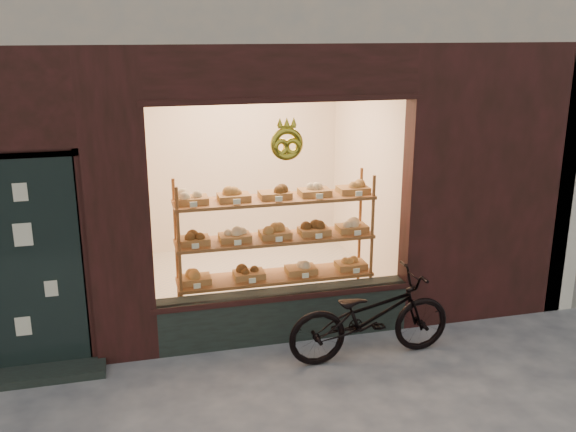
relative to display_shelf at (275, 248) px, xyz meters
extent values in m
cube|color=#202C27|center=(0.00, -0.42, -0.61)|extent=(2.70, 0.25, 0.55)
cube|color=black|center=(-2.45, -0.49, 0.21)|extent=(0.90, 0.04, 2.15)
cube|color=#202C27|center=(-2.45, -0.65, -0.85)|extent=(1.15, 0.35, 0.08)
torus|color=gold|center=(0.00, -0.53, 1.26)|extent=(0.33, 0.07, 0.33)
cube|color=brown|center=(0.00, 0.00, -0.84)|extent=(2.20, 0.45, 0.04)
cube|color=brown|center=(0.00, 0.00, -0.34)|extent=(2.20, 0.45, 0.03)
cube|color=brown|center=(0.00, 0.00, 0.11)|extent=(2.20, 0.45, 0.04)
cube|color=brown|center=(0.00, 0.00, 0.56)|extent=(2.20, 0.45, 0.04)
cylinder|color=brown|center=(-1.07, -0.19, -0.04)|extent=(0.04, 0.04, 1.70)
cylinder|color=brown|center=(1.07, -0.19, -0.04)|extent=(0.04, 0.04, 1.70)
cylinder|color=brown|center=(-1.07, 0.20, -0.04)|extent=(0.04, 0.04, 1.70)
cylinder|color=brown|center=(1.07, 0.20, -0.04)|extent=(0.04, 0.04, 1.70)
cube|color=#AA673C|center=(-0.90, 0.00, -0.28)|extent=(0.34, 0.24, 0.07)
sphere|color=#995D1A|center=(-0.90, 0.00, -0.20)|extent=(0.11, 0.11, 0.11)
cube|color=white|center=(-0.90, -0.18, -0.28)|extent=(0.07, 0.01, 0.05)
cube|color=#AA673C|center=(-0.30, 0.00, -0.28)|extent=(0.34, 0.24, 0.07)
sphere|color=#4C2B17|center=(-0.30, 0.00, -0.20)|extent=(0.11, 0.11, 0.11)
cube|color=white|center=(-0.30, -0.18, -0.28)|extent=(0.08, 0.01, 0.05)
cube|color=#AA673C|center=(0.30, 0.00, -0.28)|extent=(0.34, 0.24, 0.07)
sphere|color=beige|center=(0.30, 0.00, -0.20)|extent=(0.11, 0.11, 0.11)
cube|color=white|center=(0.30, -0.18, -0.28)|extent=(0.07, 0.01, 0.05)
cube|color=#AA673C|center=(0.90, 0.00, -0.28)|extent=(0.34, 0.24, 0.07)
sphere|color=#995D1A|center=(0.90, 0.00, -0.20)|extent=(0.11, 0.11, 0.11)
cube|color=white|center=(0.90, -0.18, -0.28)|extent=(0.08, 0.01, 0.05)
cube|color=#AA673C|center=(-0.90, 0.00, 0.17)|extent=(0.34, 0.24, 0.07)
sphere|color=#4C2B17|center=(-0.90, 0.00, 0.25)|extent=(0.11, 0.11, 0.11)
cube|color=white|center=(-0.90, -0.18, 0.17)|extent=(0.07, 0.01, 0.06)
cube|color=#AA673C|center=(-0.45, 0.00, 0.17)|extent=(0.34, 0.24, 0.07)
sphere|color=beige|center=(-0.45, 0.00, 0.25)|extent=(0.11, 0.11, 0.11)
cube|color=white|center=(-0.45, -0.18, 0.17)|extent=(0.07, 0.01, 0.06)
cube|color=#AA673C|center=(0.00, 0.00, 0.17)|extent=(0.34, 0.24, 0.07)
sphere|color=#995D1A|center=(0.00, 0.00, 0.25)|extent=(0.11, 0.11, 0.11)
cube|color=white|center=(0.00, -0.18, 0.17)|extent=(0.07, 0.01, 0.06)
cube|color=#AA673C|center=(0.45, 0.00, 0.17)|extent=(0.34, 0.24, 0.07)
sphere|color=#4C2B17|center=(0.45, 0.00, 0.25)|extent=(0.11, 0.11, 0.11)
cube|color=white|center=(0.45, -0.18, 0.17)|extent=(0.07, 0.01, 0.06)
cube|color=#AA673C|center=(0.90, 0.00, 0.17)|extent=(0.34, 0.24, 0.07)
sphere|color=beige|center=(0.90, 0.00, 0.25)|extent=(0.11, 0.11, 0.11)
cube|color=white|center=(0.90, -0.18, 0.17)|extent=(0.08, 0.01, 0.06)
cube|color=#AA673C|center=(-0.90, 0.00, 0.62)|extent=(0.34, 0.24, 0.07)
sphere|color=beige|center=(-0.90, 0.00, 0.70)|extent=(0.11, 0.11, 0.11)
cube|color=white|center=(-0.90, -0.18, 0.62)|extent=(0.07, 0.01, 0.06)
cube|color=#AA673C|center=(-0.45, 0.00, 0.62)|extent=(0.34, 0.24, 0.07)
sphere|color=#995D1A|center=(-0.45, 0.00, 0.70)|extent=(0.11, 0.11, 0.11)
cube|color=white|center=(-0.45, -0.18, 0.62)|extent=(0.07, 0.01, 0.06)
cube|color=#AA673C|center=(0.00, 0.00, 0.62)|extent=(0.34, 0.24, 0.07)
sphere|color=#4C2B17|center=(0.00, 0.00, 0.70)|extent=(0.11, 0.11, 0.11)
cube|color=white|center=(0.00, -0.18, 0.62)|extent=(0.07, 0.01, 0.06)
cube|color=#AA673C|center=(0.45, 0.00, 0.62)|extent=(0.34, 0.24, 0.07)
sphere|color=beige|center=(0.45, 0.00, 0.70)|extent=(0.11, 0.11, 0.11)
cube|color=white|center=(0.45, -0.18, 0.62)|extent=(0.07, 0.01, 0.06)
cube|color=#AA673C|center=(0.90, 0.00, 0.62)|extent=(0.34, 0.24, 0.07)
sphere|color=#995D1A|center=(0.90, 0.00, 0.70)|extent=(0.11, 0.11, 0.11)
cube|color=white|center=(0.90, -0.18, 0.62)|extent=(0.08, 0.01, 0.06)
imported|color=black|center=(0.74, -1.03, -0.43)|extent=(1.73, 0.66, 0.90)
camera|label=1|loc=(-1.53, -6.56, 2.36)|focal=40.00mm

